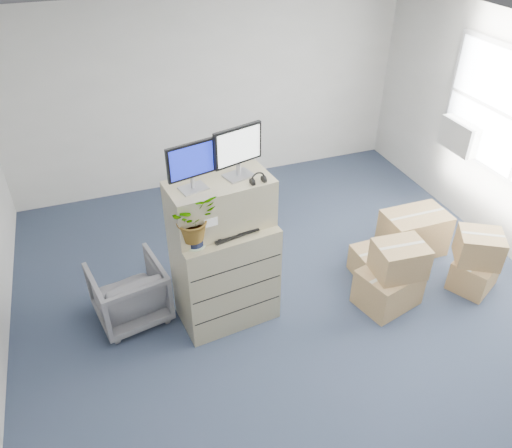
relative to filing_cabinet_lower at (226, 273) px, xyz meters
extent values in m
plane|color=#2A324C|center=(0.71, -0.47, -0.59)|extent=(7.00, 7.00, 0.00)
cube|color=#B7B5AD|center=(0.71, 3.04, 0.81)|extent=(6.00, 0.02, 2.80)
cube|color=white|center=(3.58, 0.93, 0.61)|extent=(0.24, 0.60, 0.40)
cube|color=tan|center=(0.00, 0.00, 0.00)|extent=(1.07, 0.73, 1.17)
cube|color=tan|center=(-0.01, 0.06, 0.84)|extent=(1.06, 0.61, 0.50)
cube|color=#99999E|center=(-0.27, 0.00, 1.10)|extent=(0.28, 0.23, 0.02)
cylinder|color=#99999E|center=(-0.27, 0.00, 1.16)|extent=(0.04, 0.04, 0.11)
cube|color=black|center=(-0.27, 0.00, 1.38)|extent=(0.46, 0.14, 0.33)
cube|color=navy|center=(-0.27, -0.02, 1.38)|extent=(0.41, 0.10, 0.29)
cube|color=#99999E|center=(0.20, 0.09, 1.10)|extent=(0.31, 0.26, 0.02)
cylinder|color=#99999E|center=(0.20, 0.09, 1.17)|extent=(0.04, 0.04, 0.12)
cube|color=black|center=(0.20, 0.09, 1.41)|extent=(0.50, 0.18, 0.37)
cube|color=silver|center=(0.20, 0.07, 1.41)|extent=(0.45, 0.14, 0.32)
torus|color=black|center=(0.33, -0.09, 1.13)|extent=(0.15, 0.03, 0.14)
cube|color=black|center=(0.07, -0.10, 0.60)|extent=(0.52, 0.30, 0.03)
ellipsoid|color=silver|center=(0.39, -0.02, 0.60)|extent=(0.11, 0.08, 0.04)
cylinder|color=gray|center=(0.03, 0.05, 0.74)|extent=(0.09, 0.09, 0.30)
cube|color=silver|center=(-0.02, 0.05, 0.60)|extent=(0.08, 0.07, 0.02)
cube|color=black|center=(-0.02, 0.05, 0.68)|extent=(0.08, 0.04, 0.14)
cube|color=black|center=(0.33, 0.13, 0.62)|extent=(0.24, 0.21, 0.06)
cube|color=#407CDB|center=(0.33, 0.15, 0.69)|extent=(0.28, 0.22, 0.10)
cylinder|color=#A9C29C|center=(-0.33, -0.18, 0.59)|extent=(0.20, 0.20, 0.02)
cylinder|color=black|center=(-0.33, -0.18, 0.67)|extent=(0.17, 0.17, 0.13)
imported|color=#1B5F1E|center=(-0.33, -0.18, 0.86)|extent=(0.54, 0.57, 0.37)
imported|color=slate|center=(-0.99, 0.33, -0.21)|extent=(0.84, 0.80, 0.75)
cube|color=#947047|center=(1.77, -0.45, -0.36)|extent=(0.76, 0.65, 0.45)
cube|color=#947047|center=(2.88, -0.55, -0.40)|extent=(0.66, 0.62, 0.38)
cube|color=#947047|center=(1.91, 0.03, -0.41)|extent=(0.53, 0.49, 0.35)
cube|color=#947047|center=(1.82, -0.47, 0.05)|extent=(0.56, 0.47, 0.37)
cube|color=#947047|center=(2.85, -0.52, -0.02)|extent=(0.62, 0.60, 0.37)
cube|color=#947047|center=(2.59, 0.29, -0.30)|extent=(0.80, 0.51, 0.57)
camera|label=1|loc=(-1.07, -3.89, 3.43)|focal=35.00mm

